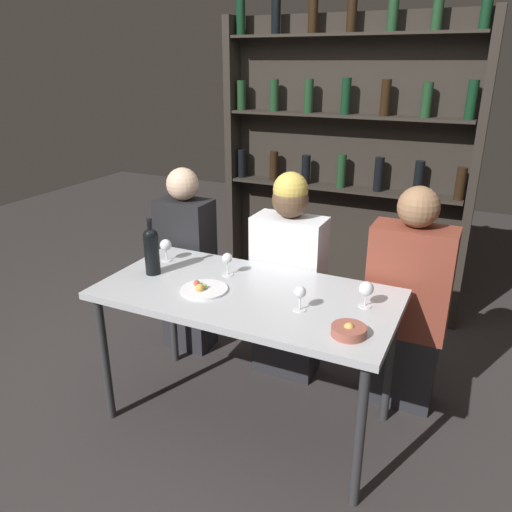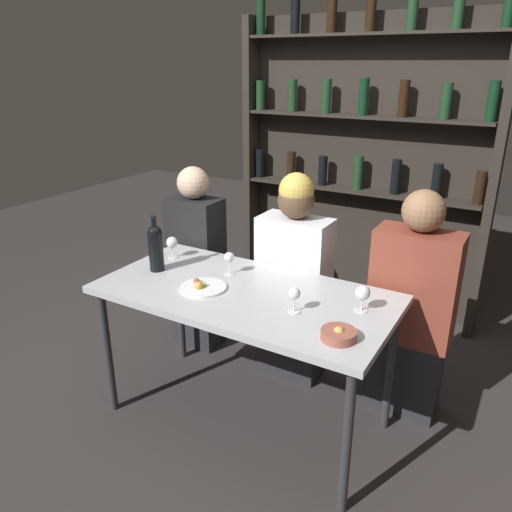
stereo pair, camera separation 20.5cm
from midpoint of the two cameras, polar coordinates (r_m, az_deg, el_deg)
ground_plane at (r=2.92m, az=0.94°, el=-17.94°), size 10.00×10.00×0.00m
dining_table at (r=2.53m, az=1.03°, el=-5.40°), size 1.50×0.75×0.78m
wine_rack_wall at (r=3.86m, az=13.55°, el=10.99°), size 1.90×0.21×2.29m
wine_bottle at (r=2.73m, az=-9.32°, el=1.11°), size 0.08×0.08×0.31m
wine_glass_0 at (r=2.35m, az=14.56°, el=-4.22°), size 0.07×0.07×0.13m
wine_glass_1 at (r=2.92m, az=-7.61°, el=1.44°), size 0.07×0.07×0.13m
wine_glass_2 at (r=2.28m, az=6.98°, el=-4.51°), size 0.06×0.06×0.12m
wine_glass_3 at (r=2.67m, az=-0.89°, el=-0.34°), size 0.06×0.06×0.13m
food_plate_0 at (r=2.53m, az=-3.84°, el=-3.60°), size 0.24×0.24×0.05m
snack_bowl at (r=2.13m, az=12.19°, el=-8.82°), size 0.15×0.15×0.06m
seated_person_left at (r=3.34m, az=-5.04°, el=-0.87°), size 0.34×0.22×1.24m
seated_person_center at (r=3.00m, az=6.29°, el=-3.00°), size 0.42×0.22×1.28m
seated_person_right at (r=2.83m, az=19.28°, el=-6.22°), size 0.43×0.22×1.27m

